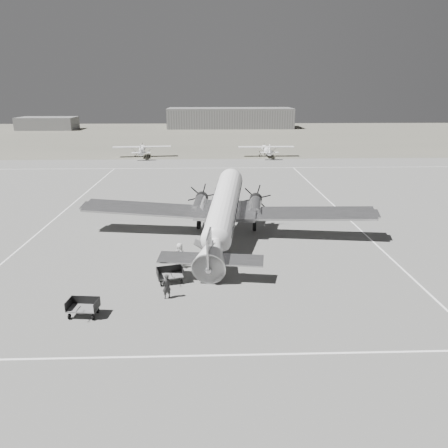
{
  "coord_description": "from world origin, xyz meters",
  "views": [
    {
      "loc": [
        -2.14,
        -32.78,
        12.66
      ],
      "look_at": [
        -1.01,
        1.01,
        2.2
      ],
      "focal_mm": 35.0,
      "sensor_mm": 36.0,
      "label": 1
    }
  ],
  "objects": [
    {
      "name": "taxi_line_left",
      "position": [
        -18.0,
        10.0,
        0.01
      ],
      "size": [
        0.15,
        60.0,
        0.01
      ],
      "primitive_type": "cube",
      "color": "white",
      "rests_on": "ground"
    },
    {
      "name": "light_plane_left",
      "position": [
        -15.22,
        52.78,
        1.17
      ],
      "size": [
        12.19,
        10.28,
        2.35
      ],
      "primitive_type": null,
      "rotation": [
        0.0,
        0.0,
        0.1
      ],
      "color": "white",
      "rests_on": "ground"
    },
    {
      "name": "passenger",
      "position": [
        -4.43,
        -2.23,
        0.87
      ],
      "size": [
        0.71,
        0.94,
        1.75
      ],
      "primitive_type": "imported",
      "rotation": [
        0.0,
        0.0,
        1.38
      ],
      "color": "silver",
      "rests_on": "ground"
    },
    {
      "name": "light_plane_right",
      "position": [
        9.0,
        52.38,
        1.14
      ],
      "size": [
        11.1,
        9.03,
        2.29
      ],
      "primitive_type": null,
      "rotation": [
        0.0,
        0.0,
        0.01
      ],
      "color": "white",
      "rests_on": "ground"
    },
    {
      "name": "taxi_line_right",
      "position": [
        12.0,
        0.0,
        0.01
      ],
      "size": [
        0.15,
        80.0,
        0.01
      ],
      "primitive_type": "cube",
      "color": "white",
      "rests_on": "ground"
    },
    {
      "name": "hangar_main",
      "position": [
        5.0,
        120.0,
        3.3
      ],
      "size": [
        42.0,
        14.0,
        6.6
      ],
      "color": "slate",
      "rests_on": "ground"
    },
    {
      "name": "baggage_cart_far",
      "position": [
        -9.56,
        -9.77,
        0.52
      ],
      "size": [
        1.94,
        1.46,
        1.03
      ],
      "primitive_type": null,
      "rotation": [
        0.0,
        0.0,
        -0.1
      ],
      "color": "slate",
      "rests_on": "ground"
    },
    {
      "name": "dc3_airliner",
      "position": [
        -1.01,
        3.01,
        2.54
      ],
      "size": [
        29.07,
        22.13,
        5.09
      ],
      "primitive_type": null,
      "rotation": [
        0.0,
        0.0,
        -0.14
      ],
      "color": "#BBBBBD",
      "rests_on": "ground"
    },
    {
      "name": "shed_secondary",
      "position": [
        -55.0,
        115.0,
        2.0
      ],
      "size": [
        18.0,
        10.0,
        4.0
      ],
      "primitive_type": "cube",
      "color": "slate",
      "rests_on": "ground"
    },
    {
      "name": "ground_crew",
      "position": [
        -4.92,
        -7.64,
        0.81
      ],
      "size": [
        0.71,
        0.65,
        1.62
      ],
      "primitive_type": "imported",
      "rotation": [
        0.0,
        0.0,
        3.72
      ],
      "color": "#2C2C2C",
      "rests_on": "ground"
    },
    {
      "name": "grass_infield",
      "position": [
        0.0,
        95.0,
        0.0
      ],
      "size": [
        260.0,
        90.0,
        0.01
      ],
      "primitive_type": "cube",
      "color": "#625F53",
      "rests_on": "ground"
    },
    {
      "name": "taxi_line_near",
      "position": [
        0.0,
        -14.0,
        0.01
      ],
      "size": [
        60.0,
        0.15,
        0.01
      ],
      "primitive_type": "cube",
      "color": "white",
      "rests_on": "ground"
    },
    {
      "name": "ramp_agent",
      "position": [
        -4.51,
        -2.82,
        0.75
      ],
      "size": [
        0.77,
        0.87,
        1.5
      ],
      "primitive_type": "imported",
      "rotation": [
        0.0,
        0.0,
        1.25
      ],
      "color": "silver",
      "rests_on": "ground"
    },
    {
      "name": "ground",
      "position": [
        0.0,
        0.0,
        0.0
      ],
      "size": [
        260.0,
        260.0,
        0.0
      ],
      "primitive_type": "plane",
      "color": "slate",
      "rests_on": "ground"
    },
    {
      "name": "baggage_cart_near",
      "position": [
        -4.9,
        -5.29,
        0.52
      ],
      "size": [
        2.12,
        1.74,
        1.04
      ],
      "primitive_type": null,
      "rotation": [
        0.0,
        0.0,
        0.26
      ],
      "color": "slate",
      "rests_on": "ground"
    },
    {
      "name": "taxi_line_horizon",
      "position": [
        0.0,
        40.0,
        0.01
      ],
      "size": [
        90.0,
        0.15,
        0.01
      ],
      "primitive_type": "cube",
      "color": "white",
      "rests_on": "ground"
    }
  ]
}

